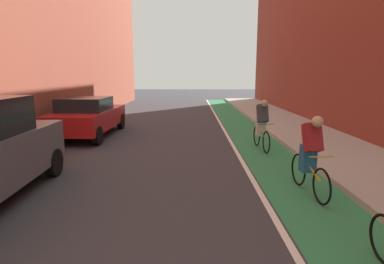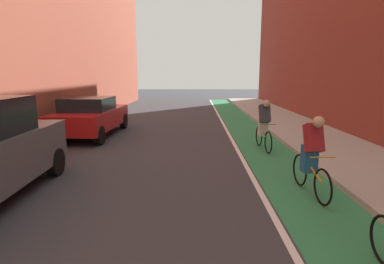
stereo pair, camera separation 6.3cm
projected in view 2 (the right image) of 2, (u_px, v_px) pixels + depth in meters
ground_plane at (159, 157)px, 9.12m from camera, size 82.70×82.70×0.00m
bike_lane_paint at (259, 143)px, 11.04m from camera, size 1.60×37.59×0.00m
lane_divider_stripe at (234, 143)px, 11.06m from camera, size 0.12×37.59×0.00m
sidewalk_right at (322, 141)px, 11.00m from camera, size 2.87×37.59×0.14m
parked_sedan_red at (90, 116)px, 12.21m from camera, size 2.03×4.45×1.53m
cyclist_trailing at (312, 153)px, 6.20m from camera, size 0.48×1.75×1.63m
cyclist_far at (264, 123)px, 9.95m from camera, size 0.48×1.74×1.63m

